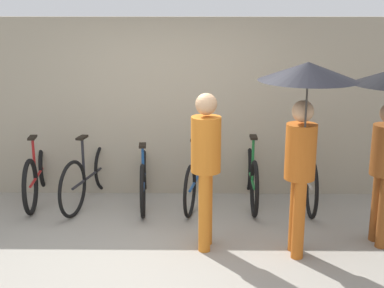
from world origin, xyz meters
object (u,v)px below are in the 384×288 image
(parked_bicycle_0, at_px, (38,173))
(pedestrian_center, at_px, (305,108))
(parked_bicycle_3, at_px, (198,176))
(pedestrian_leading, at_px, (206,159))
(parked_bicycle_4, at_px, (251,175))
(parked_bicycle_5, at_px, (305,174))
(parked_bicycle_2, at_px, (144,176))
(parked_bicycle_1, at_px, (90,174))

(parked_bicycle_0, distance_m, pedestrian_center, 3.85)
(parked_bicycle_3, xyz_separation_m, pedestrian_leading, (0.09, -1.41, 0.66))
(parked_bicycle_4, xyz_separation_m, parked_bicycle_5, (0.72, -0.01, 0.01))
(parked_bicycle_2, bearing_deg, parked_bicycle_1, 85.93)
(parked_bicycle_0, bearing_deg, pedestrian_center, -122.24)
(parked_bicycle_5, distance_m, pedestrian_leading, 2.04)
(parked_bicycle_5, bearing_deg, pedestrian_leading, 137.52)
(parked_bicycle_1, bearing_deg, parked_bicycle_2, -76.58)
(parked_bicycle_2, bearing_deg, parked_bicycle_0, 83.28)
(parked_bicycle_2, relative_size, pedestrian_leading, 0.98)
(parked_bicycle_4, bearing_deg, pedestrian_center, -167.63)
(parked_bicycle_5, bearing_deg, parked_bicycle_4, 91.31)
(parked_bicycle_1, xyz_separation_m, parked_bicycle_3, (1.45, 0.04, -0.03))
(parked_bicycle_2, xyz_separation_m, pedestrian_leading, (0.82, -1.37, 0.66))
(parked_bicycle_2, xyz_separation_m, parked_bicycle_4, (1.45, 0.03, 0.02))
(parked_bicycle_2, bearing_deg, pedestrian_leading, -153.31)
(pedestrian_center, bearing_deg, parked_bicycle_5, -104.08)
(parked_bicycle_2, distance_m, parked_bicycle_5, 2.17)
(parked_bicycle_1, bearing_deg, pedestrian_leading, -118.30)
(parked_bicycle_3, relative_size, parked_bicycle_5, 0.97)
(parked_bicycle_4, xyz_separation_m, pedestrian_leading, (-0.63, -1.39, 0.64))
(parked_bicycle_3, xyz_separation_m, pedestrian_center, (1.07, -1.65, 1.26))
(pedestrian_leading, bearing_deg, parked_bicycle_0, -24.27)
(parked_bicycle_5, bearing_deg, parked_bicycle_2, 92.34)
(parked_bicycle_3, relative_size, parked_bicycle_4, 1.02)
(pedestrian_leading, bearing_deg, parked_bicycle_3, -78.22)
(parked_bicycle_0, relative_size, pedestrian_leading, 0.99)
(parked_bicycle_0, bearing_deg, parked_bicycle_3, -95.63)
(parked_bicycle_4, height_order, parked_bicycle_5, parked_bicycle_5)
(parked_bicycle_2, height_order, pedestrian_center, pedestrian_center)
(parked_bicycle_5, bearing_deg, parked_bicycle_1, 92.22)
(parked_bicycle_2, height_order, parked_bicycle_3, parked_bicycle_2)
(parked_bicycle_5, bearing_deg, parked_bicycle_0, 91.09)
(parked_bicycle_0, bearing_deg, pedestrian_leading, -127.28)
(parked_bicycle_5, relative_size, pedestrian_leading, 1.03)
(pedestrian_center, bearing_deg, pedestrian_leading, -14.73)
(parked_bicycle_0, height_order, parked_bicycle_1, parked_bicycle_1)
(pedestrian_leading, bearing_deg, parked_bicycle_4, -106.25)
(parked_bicycle_4, height_order, pedestrian_leading, pedestrian_leading)
(parked_bicycle_3, bearing_deg, parked_bicycle_0, 99.41)
(parked_bicycle_1, relative_size, pedestrian_center, 0.83)
(pedestrian_center, bearing_deg, parked_bicycle_1, -33.57)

